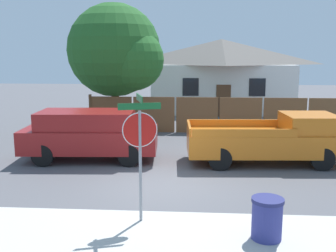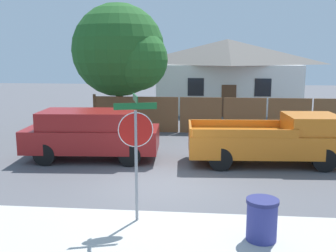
{
  "view_description": "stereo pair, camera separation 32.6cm",
  "coord_description": "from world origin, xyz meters",
  "px_view_note": "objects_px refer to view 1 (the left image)",
  "views": [
    {
      "loc": [
        0.92,
        -11.18,
        3.85
      ],
      "look_at": [
        0.07,
        1.1,
        1.6
      ],
      "focal_mm": 42.0,
      "sensor_mm": 36.0,
      "label": 1
    },
    {
      "loc": [
        1.24,
        -11.16,
        3.85
      ],
      "look_at": [
        0.07,
        1.1,
        1.6
      ],
      "focal_mm": 42.0,
      "sensor_mm": 36.0,
      "label": 2
    }
  ],
  "objects_px": {
    "orange_pickup": "(273,139)",
    "red_suv": "(89,133)",
    "stop_sign": "(140,137)",
    "trash_bin": "(267,218)",
    "house": "(221,74)",
    "oak_tree": "(118,52)"
  },
  "relations": [
    {
      "from": "orange_pickup",
      "to": "red_suv",
      "type": "bearing_deg",
      "value": 176.72
    },
    {
      "from": "red_suv",
      "to": "stop_sign",
      "type": "relative_size",
      "value": 1.67
    },
    {
      "from": "orange_pickup",
      "to": "trash_bin",
      "type": "height_order",
      "value": "orange_pickup"
    },
    {
      "from": "house",
      "to": "orange_pickup",
      "type": "xyz_separation_m",
      "value": [
        1.01,
        -13.68,
        -1.64
      ]
    },
    {
      "from": "oak_tree",
      "to": "red_suv",
      "type": "xyz_separation_m",
      "value": [
        0.08,
        -6.14,
        -2.95
      ]
    },
    {
      "from": "red_suv",
      "to": "trash_bin",
      "type": "distance_m",
      "value": 8.05
    },
    {
      "from": "orange_pickup",
      "to": "stop_sign",
      "type": "xyz_separation_m",
      "value": [
        -4.01,
        -5.24,
        1.12
      ]
    },
    {
      "from": "stop_sign",
      "to": "house",
      "type": "bearing_deg",
      "value": 64.98
    },
    {
      "from": "house",
      "to": "orange_pickup",
      "type": "bearing_deg",
      "value": -85.79
    },
    {
      "from": "orange_pickup",
      "to": "trash_bin",
      "type": "bearing_deg",
      "value": -105.1
    },
    {
      "from": "house",
      "to": "stop_sign",
      "type": "distance_m",
      "value": 19.16
    },
    {
      "from": "oak_tree",
      "to": "orange_pickup",
      "type": "height_order",
      "value": "oak_tree"
    },
    {
      "from": "oak_tree",
      "to": "trash_bin",
      "type": "height_order",
      "value": "oak_tree"
    },
    {
      "from": "house",
      "to": "stop_sign",
      "type": "bearing_deg",
      "value": -99.03
    },
    {
      "from": "house",
      "to": "red_suv",
      "type": "height_order",
      "value": "house"
    },
    {
      "from": "house",
      "to": "red_suv",
      "type": "distance_m",
      "value": 14.88
    },
    {
      "from": "red_suv",
      "to": "stop_sign",
      "type": "distance_m",
      "value": 5.92
    },
    {
      "from": "stop_sign",
      "to": "red_suv",
      "type": "bearing_deg",
      "value": 100.53
    },
    {
      "from": "red_suv",
      "to": "stop_sign",
      "type": "bearing_deg",
      "value": -66.9
    },
    {
      "from": "orange_pickup",
      "to": "house",
      "type": "bearing_deg",
      "value": 90.78
    },
    {
      "from": "red_suv",
      "to": "stop_sign",
      "type": "height_order",
      "value": "stop_sign"
    },
    {
      "from": "oak_tree",
      "to": "trash_bin",
      "type": "bearing_deg",
      "value": -65.73
    }
  ]
}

